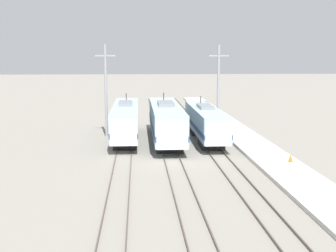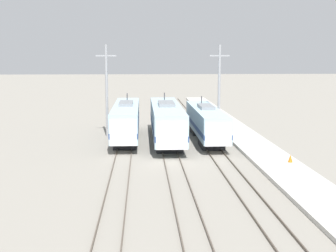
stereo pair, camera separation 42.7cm
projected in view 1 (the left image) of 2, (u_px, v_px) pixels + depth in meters
name	position (u px, v px, depth m)	size (l,w,h in m)	color
ground_plane	(172.00, 159.00, 42.92)	(400.00, 400.00, 0.00)	gray
rail_pair_far_left	(123.00, 158.00, 42.62)	(1.51, 120.00, 0.15)	#4C4238
rail_pair_center	(172.00, 158.00, 42.90)	(1.51, 120.00, 0.15)	#4C4238
rail_pair_far_right	(220.00, 157.00, 43.19)	(1.51, 120.00, 0.15)	#4C4238
locomotive_far_left	(126.00, 121.00, 52.05)	(2.78, 18.09, 4.89)	#232326
locomotive_center	(166.00, 122.00, 50.87)	(3.13, 19.26, 5.04)	#232326
locomotive_far_right	(206.00, 123.00, 51.72)	(2.74, 17.60, 4.59)	#232326
catenary_tower_left	(106.00, 89.00, 53.75)	(2.34, 0.31, 10.63)	gray
catenary_tower_right	(218.00, 89.00, 54.59)	(2.34, 0.31, 10.63)	gray
platform	(268.00, 156.00, 43.47)	(4.00, 120.00, 0.31)	#B7B5AD
traffic_cone	(291.00, 158.00, 40.12)	(0.39, 0.39, 0.65)	orange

